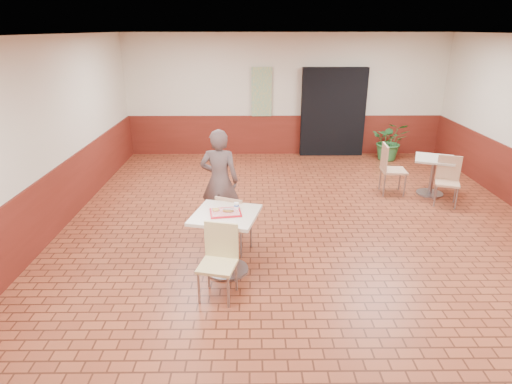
{
  "coord_description": "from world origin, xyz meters",
  "views": [
    {
      "loc": [
        -0.84,
        -5.87,
        3.09
      ],
      "look_at": [
        -0.79,
        -0.31,
        0.95
      ],
      "focal_mm": 30.0,
      "sensor_mm": 36.0,
      "label": 1
    }
  ],
  "objects_px": {
    "ring_donut": "(216,210)",
    "second_table": "(433,170)",
    "chair_main_back": "(233,221)",
    "long_john_donut": "(228,210)",
    "main_table": "(226,233)",
    "potted_plant": "(390,141)",
    "chair_second_left": "(390,166)",
    "customer": "(220,181)",
    "chair_second_front": "(448,178)",
    "paper_cup": "(236,206)",
    "chair_main_front": "(219,257)",
    "serving_tray": "(225,213)"
  },
  "relations": [
    {
      "from": "long_john_donut",
      "to": "potted_plant",
      "type": "distance_m",
      "value": 6.42
    },
    {
      "from": "main_table",
      "to": "potted_plant",
      "type": "height_order",
      "value": "potted_plant"
    },
    {
      "from": "chair_main_back",
      "to": "paper_cup",
      "type": "relative_size",
      "value": 11.01
    },
    {
      "from": "chair_main_back",
      "to": "chair_second_left",
      "type": "relative_size",
      "value": 0.9
    },
    {
      "from": "ring_donut",
      "to": "chair_second_left",
      "type": "bearing_deg",
      "value": 42.18
    },
    {
      "from": "potted_plant",
      "to": "main_table",
      "type": "bearing_deg",
      "value": -125.81
    },
    {
      "from": "chair_main_back",
      "to": "customer",
      "type": "height_order",
      "value": "customer"
    },
    {
      "from": "paper_cup",
      "to": "second_table",
      "type": "xyz_separation_m",
      "value": [
        3.74,
        2.73,
        -0.41
      ]
    },
    {
      "from": "long_john_donut",
      "to": "potted_plant",
      "type": "height_order",
      "value": "potted_plant"
    },
    {
      "from": "chair_main_front",
      "to": "potted_plant",
      "type": "bearing_deg",
      "value": 69.48
    },
    {
      "from": "main_table",
      "to": "second_table",
      "type": "height_order",
      "value": "main_table"
    },
    {
      "from": "chair_second_left",
      "to": "chair_second_front",
      "type": "height_order",
      "value": "chair_second_left"
    },
    {
      "from": "customer",
      "to": "potted_plant",
      "type": "xyz_separation_m",
      "value": [
        3.93,
        3.91,
        -0.35
      ]
    },
    {
      "from": "chair_main_back",
      "to": "second_table",
      "type": "xyz_separation_m",
      "value": [
        3.81,
        2.33,
        0.0
      ]
    },
    {
      "from": "ring_donut",
      "to": "chair_main_front",
      "type": "bearing_deg",
      "value": -82.8
    },
    {
      "from": "customer",
      "to": "serving_tray",
      "type": "xyz_separation_m",
      "value": [
        0.17,
        -1.3,
        0.03
      ]
    },
    {
      "from": "second_table",
      "to": "chair_second_left",
      "type": "height_order",
      "value": "chair_second_left"
    },
    {
      "from": "customer",
      "to": "paper_cup",
      "type": "bearing_deg",
      "value": 111.01
    },
    {
      "from": "customer",
      "to": "long_john_donut",
      "type": "relative_size",
      "value": 10.65
    },
    {
      "from": "main_table",
      "to": "potted_plant",
      "type": "relative_size",
      "value": 0.88
    },
    {
      "from": "second_table",
      "to": "chair_second_left",
      "type": "distance_m",
      "value": 0.84
    },
    {
      "from": "serving_tray",
      "to": "chair_second_front",
      "type": "distance_m",
      "value": 4.63
    },
    {
      "from": "long_john_donut",
      "to": "chair_second_left",
      "type": "xyz_separation_m",
      "value": [
        3.01,
        2.92,
        -0.34
      ]
    },
    {
      "from": "main_table",
      "to": "chair_main_front",
      "type": "xyz_separation_m",
      "value": [
        -0.05,
        -0.54,
        -0.06
      ]
    },
    {
      "from": "second_table",
      "to": "potted_plant",
      "type": "bearing_deg",
      "value": 92.88
    },
    {
      "from": "main_table",
      "to": "chair_second_front",
      "type": "bearing_deg",
      "value": 30.84
    },
    {
      "from": "main_table",
      "to": "chair_second_left",
      "type": "relative_size",
      "value": 0.86
    },
    {
      "from": "chair_second_left",
      "to": "ring_donut",
      "type": "bearing_deg",
      "value": 136.45
    },
    {
      "from": "chair_main_front",
      "to": "chair_main_back",
      "type": "relative_size",
      "value": 1.02
    },
    {
      "from": "serving_tray",
      "to": "paper_cup",
      "type": "height_order",
      "value": "paper_cup"
    },
    {
      "from": "ring_donut",
      "to": "second_table",
      "type": "xyz_separation_m",
      "value": [
        4.0,
        2.8,
        -0.39
      ]
    },
    {
      "from": "chair_second_front",
      "to": "main_table",
      "type": "bearing_deg",
      "value": -128.25
    },
    {
      "from": "chair_main_back",
      "to": "customer",
      "type": "xyz_separation_m",
      "value": [
        -0.23,
        0.8,
        0.33
      ]
    },
    {
      "from": "main_table",
      "to": "second_table",
      "type": "bearing_deg",
      "value": 36.18
    },
    {
      "from": "chair_main_front",
      "to": "serving_tray",
      "type": "height_order",
      "value": "chair_main_front"
    },
    {
      "from": "chair_main_back",
      "to": "potted_plant",
      "type": "xyz_separation_m",
      "value": [
        3.7,
        4.7,
        -0.02
      ]
    },
    {
      "from": "customer",
      "to": "main_table",
      "type": "bearing_deg",
      "value": 103.98
    },
    {
      "from": "ring_donut",
      "to": "second_table",
      "type": "height_order",
      "value": "ring_donut"
    },
    {
      "from": "second_table",
      "to": "chair_second_front",
      "type": "relative_size",
      "value": 0.83
    },
    {
      "from": "chair_main_back",
      "to": "ring_donut",
      "type": "height_order",
      "value": "ring_donut"
    },
    {
      "from": "chair_main_front",
      "to": "ring_donut",
      "type": "height_order",
      "value": "chair_main_front"
    },
    {
      "from": "chair_main_front",
      "to": "ring_donut",
      "type": "bearing_deg",
      "value": 110.25
    },
    {
      "from": "ring_donut",
      "to": "long_john_donut",
      "type": "height_order",
      "value": "long_john_donut"
    },
    {
      "from": "potted_plant",
      "to": "chair_second_left",
      "type": "bearing_deg",
      "value": -107.18
    },
    {
      "from": "paper_cup",
      "to": "chair_second_front",
      "type": "height_order",
      "value": "paper_cup"
    },
    {
      "from": "paper_cup",
      "to": "second_table",
      "type": "relative_size",
      "value": 0.11
    },
    {
      "from": "main_table",
      "to": "long_john_donut",
      "type": "bearing_deg",
      "value": -12.82
    },
    {
      "from": "main_table",
      "to": "chair_main_back",
      "type": "height_order",
      "value": "chair_main_back"
    },
    {
      "from": "chair_main_back",
      "to": "chair_second_left",
      "type": "bearing_deg",
      "value": -117.48
    },
    {
      "from": "potted_plant",
      "to": "long_john_donut",
      "type": "bearing_deg",
      "value": -125.5
    }
  ]
}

